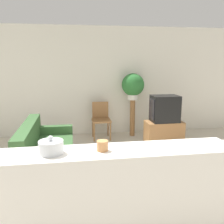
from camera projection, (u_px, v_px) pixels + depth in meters
ground_plane at (104, 208)px, 3.21m from camera, size 14.00×14.00×0.00m
wall_back at (86, 82)px, 6.26m from camera, size 9.00×0.06×2.70m
couch at (46, 154)px, 4.29m from camera, size 0.84×1.78×0.82m
tv_stand at (164, 133)px, 5.57m from camera, size 0.81×0.44×0.54m
television at (165, 109)px, 5.46m from camera, size 0.60×0.42×0.58m
wooden_chair at (101, 118)px, 6.04m from camera, size 0.44×0.44×0.88m
plant_stand at (132, 118)px, 6.25m from camera, size 0.12×0.12×0.92m
potted_plant at (133, 85)px, 6.08m from camera, size 0.55×0.55×0.64m
foreground_counter at (111, 199)px, 2.48m from camera, size 2.44×0.44×1.02m
decorative_bowl at (51, 147)px, 2.27m from camera, size 0.23×0.23×0.17m
candle_jar at (102, 146)px, 2.35m from camera, size 0.11×0.11×0.10m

